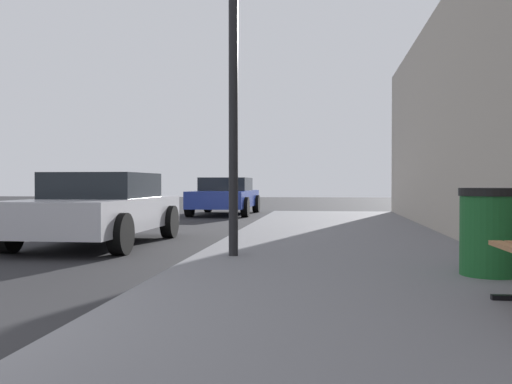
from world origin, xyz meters
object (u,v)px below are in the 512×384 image
at_px(street_lamp, 233,7).
at_px(car_blue, 225,196).
at_px(car_silver, 100,208).
at_px(trash_bin, 490,231).

bearing_deg(street_lamp, car_blue, 100.64).
height_order(car_silver, car_blue, same).
distance_m(street_lamp, car_blue, 12.56).
bearing_deg(car_blue, trash_bin, 111.07).
bearing_deg(car_silver, street_lamp, 139.43).
distance_m(trash_bin, car_silver, 6.69).
bearing_deg(trash_bin, car_blue, 111.07).
bearing_deg(car_blue, street_lamp, 100.64).
height_order(trash_bin, car_blue, car_blue).
relative_size(street_lamp, car_silver, 1.13).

